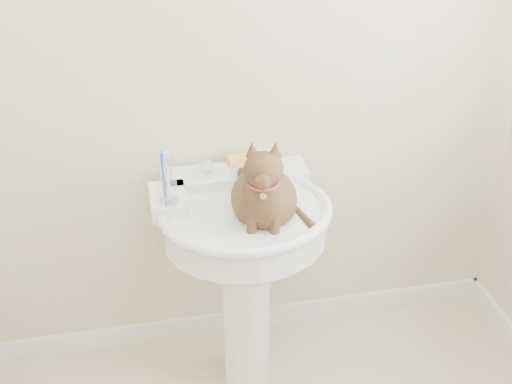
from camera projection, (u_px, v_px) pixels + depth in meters
wall_back at (239, 49)px, 2.18m from camera, size 2.20×0.00×2.50m
baseboard_back at (243, 319)px, 2.79m from camera, size 2.20×0.02×0.09m
pedestal_sink at (244, 242)px, 2.23m from camera, size 0.61×0.60×0.84m
faucet at (237, 166)px, 2.24m from camera, size 0.28×0.12×0.14m
soap_bar at (240, 160)px, 2.33m from camera, size 0.09×0.06×0.03m
toothbrush_cup at (168, 190)px, 2.09m from camera, size 0.07×0.07×0.18m
cat at (265, 195)px, 2.05m from camera, size 0.24×0.30×0.44m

